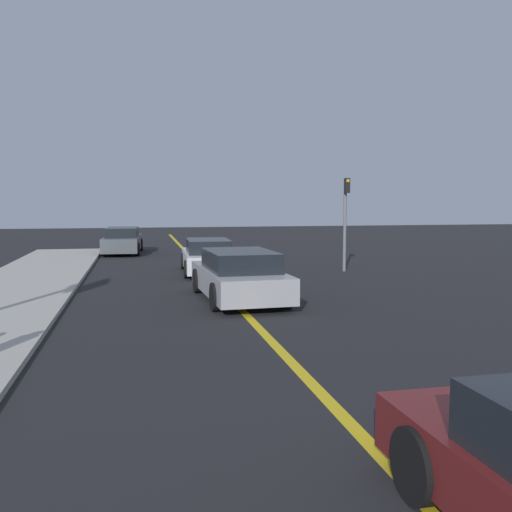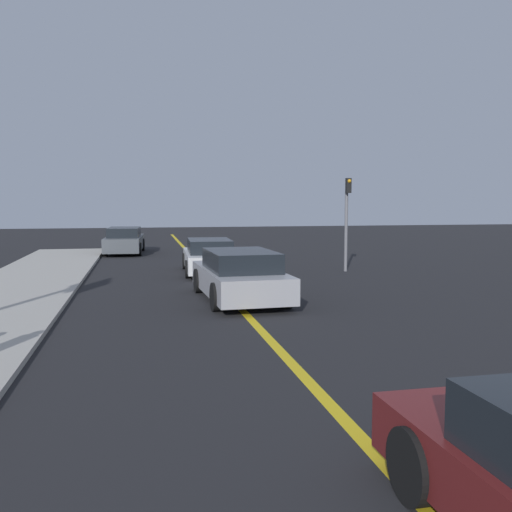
% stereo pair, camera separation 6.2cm
% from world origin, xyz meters
% --- Properties ---
extents(road_center_line, '(0.20, 60.00, 0.01)m').
position_xyz_m(road_center_line, '(0.00, 18.00, 0.00)').
color(road_center_line, gold).
rests_on(road_center_line, ground_plane).
extents(car_far_distant, '(2.19, 4.76, 1.36)m').
position_xyz_m(car_far_distant, '(0.19, 17.44, 0.66)').
color(car_far_distant, '#9E9EA3').
rests_on(car_far_distant, ground_plane).
extents(car_parked_left_lot, '(1.98, 4.44, 1.27)m').
position_xyz_m(car_parked_left_lot, '(0.06, 23.36, 0.61)').
color(car_parked_left_lot, silver).
rests_on(car_parked_left_lot, ground_plane).
extents(car_oncoming_far, '(2.05, 4.65, 1.33)m').
position_xyz_m(car_oncoming_far, '(-3.23, 32.00, 0.65)').
color(car_oncoming_far, '#4C5156').
rests_on(car_oncoming_far, ground_plane).
extents(traffic_light, '(0.18, 0.40, 3.52)m').
position_xyz_m(traffic_light, '(5.21, 22.80, 2.19)').
color(traffic_light, slate).
rests_on(traffic_light, ground_plane).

